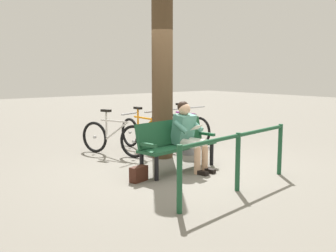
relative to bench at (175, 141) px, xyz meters
name	(u,v)px	position (x,y,z in m)	size (l,w,h in m)	color
ground_plane	(181,167)	(-0.19, -0.06, -0.51)	(40.00, 40.00, 0.00)	slate
bench	(175,141)	(0.00, 0.00, 0.00)	(1.65, 0.72, 0.87)	#194C2D
person_reading	(188,132)	(-0.17, 0.14, 0.16)	(0.53, 0.81, 1.20)	#4C8C7A
handbag	(139,174)	(0.92, 0.22, -0.39)	(0.30, 0.14, 0.24)	#3F1E14
tree_trunk	(162,56)	(-0.45, -0.96, 1.50)	(0.41, 0.41, 4.01)	#4C3823
litter_bin	(188,134)	(-1.07, -0.88, -0.09)	(0.34, 0.34, 0.83)	slate
bicycle_red	(185,127)	(-1.92, -1.99, -0.15)	(0.48, 1.68, 0.94)	black
bicycle_orange	(163,130)	(-1.22, -1.94, -0.15)	(0.60, 1.64, 0.94)	black
bicycle_green	(143,134)	(-0.56, -1.80, -0.15)	(0.48, 1.68, 0.94)	black
bicycle_silver	(113,138)	(0.21, -1.74, -0.15)	(0.69, 1.60, 0.94)	black
railing_fence	(238,152)	(0.08, 1.51, 0.07)	(2.58, 0.47, 0.85)	#194C2D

